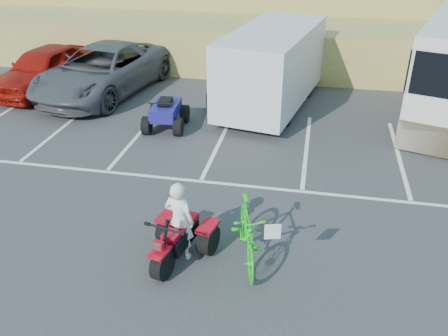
% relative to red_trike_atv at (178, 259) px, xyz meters
% --- Properties ---
extents(ground, '(100.00, 100.00, 0.00)m').
position_rel_red_trike_atv_xyz_m(ground, '(-0.30, 0.84, 0.00)').
color(ground, '#363638').
rests_on(ground, ground).
extents(parking_stripes, '(28.00, 5.16, 0.01)m').
position_rel_red_trike_atv_xyz_m(parking_stripes, '(0.56, 4.91, 0.00)').
color(parking_stripes, white).
rests_on(parking_stripes, ground).
extents(grass_embankment, '(40.00, 8.50, 3.10)m').
position_rel_red_trike_atv_xyz_m(grass_embankment, '(-0.30, 16.32, 1.42)').
color(grass_embankment, olive).
rests_on(grass_embankment, ground).
extents(red_trike_atv, '(1.61, 1.94, 1.11)m').
position_rel_red_trike_atv_xyz_m(red_trike_atv, '(0.00, 0.00, 0.00)').
color(red_trike_atv, '#A40917').
rests_on(red_trike_atv, ground).
extents(rider, '(0.72, 0.55, 1.76)m').
position_rel_red_trike_atv_xyz_m(rider, '(0.03, 0.15, 0.88)').
color(rider, white).
rests_on(rider, ground).
extents(green_dirt_bike, '(1.17, 2.30, 1.33)m').
position_rel_red_trike_atv_xyz_m(green_dirt_bike, '(1.40, 0.31, 0.66)').
color(green_dirt_bike, '#14BF19').
rests_on(green_dirt_bike, ground).
extents(grey_pickup, '(4.14, 7.06, 1.85)m').
position_rel_red_trike_atv_xyz_m(grey_pickup, '(-5.71, 9.38, 0.92)').
color(grey_pickup, '#46484E').
rests_on(grey_pickup, ground).
extents(red_car, '(2.85, 5.36, 1.73)m').
position_rel_red_trike_atv_xyz_m(red_car, '(-8.16, 9.29, 0.87)').
color(red_car, '#950F08').
rests_on(red_car, ground).
extents(cargo_trailer, '(3.51, 6.39, 2.82)m').
position_rel_red_trike_atv_xyz_m(cargo_trailer, '(0.91, 9.16, 1.53)').
color(cargo_trailer, silver).
rests_on(cargo_trailer, ground).
extents(quad_atv_blue, '(1.43, 1.83, 1.13)m').
position_rel_red_trike_atv_xyz_m(quad_atv_blue, '(-2.27, 6.52, 0.00)').
color(quad_atv_blue, navy).
rests_on(quad_atv_blue, ground).
extents(quad_atv_green, '(1.77, 2.00, 1.08)m').
position_rel_red_trike_atv_xyz_m(quad_atv_green, '(-0.55, 8.17, 0.00)').
color(quad_atv_green, '#124F17').
rests_on(quad_atv_green, ground).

